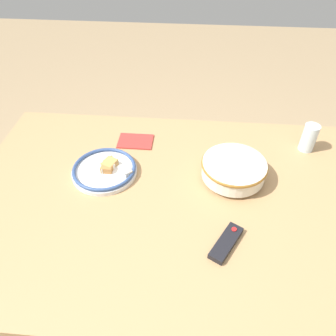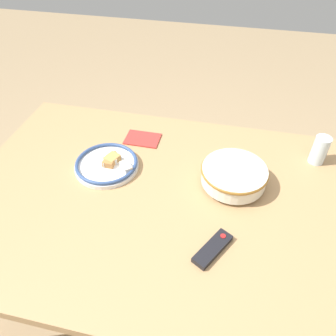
% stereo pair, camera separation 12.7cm
% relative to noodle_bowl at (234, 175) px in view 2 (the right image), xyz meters
% --- Properties ---
extents(ground_plane, '(8.00, 8.00, 0.00)m').
position_rel_noodle_bowl_xyz_m(ground_plane, '(0.22, 0.13, -0.77)').
color(ground_plane, '#9E8460').
extents(dining_table, '(1.57, 1.03, 0.72)m').
position_rel_noodle_bowl_xyz_m(dining_table, '(0.22, 0.13, -0.11)').
color(dining_table, tan).
rests_on(dining_table, ground_plane).
extents(noodle_bowl, '(0.25, 0.25, 0.08)m').
position_rel_noodle_bowl_xyz_m(noodle_bowl, '(0.00, 0.00, 0.00)').
color(noodle_bowl, silver).
rests_on(noodle_bowl, dining_table).
extents(food_plate, '(0.26, 0.26, 0.04)m').
position_rel_noodle_bowl_xyz_m(food_plate, '(0.50, 0.01, -0.03)').
color(food_plate, white).
rests_on(food_plate, dining_table).
extents(tv_remote, '(0.12, 0.16, 0.02)m').
position_rel_noodle_bowl_xyz_m(tv_remote, '(0.04, 0.32, -0.04)').
color(tv_remote, black).
rests_on(tv_remote, dining_table).
extents(drinking_glass, '(0.06, 0.06, 0.12)m').
position_rel_noodle_bowl_xyz_m(drinking_glass, '(-0.33, -0.21, 0.01)').
color(drinking_glass, silver).
rests_on(drinking_glass, dining_table).
extents(folded_napkin, '(0.15, 0.11, 0.01)m').
position_rel_noodle_bowl_xyz_m(folded_napkin, '(0.42, -0.20, -0.04)').
color(folded_napkin, '#B2332D').
rests_on(folded_napkin, dining_table).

